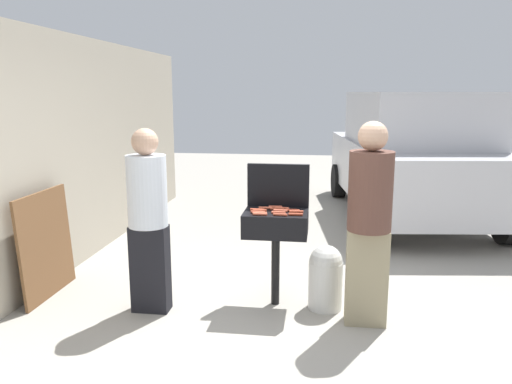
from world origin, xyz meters
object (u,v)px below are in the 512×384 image
hot_dog_11 (260,213)px  person_left (148,215)px  hot_dog_0 (280,211)px  hot_dog_1 (282,208)px  hot_dog_4 (258,212)px  hot_dog_5 (279,213)px  leaning_board (46,244)px  hot_dog_3 (260,211)px  hot_dog_10 (296,212)px  hot_dog_8 (266,208)px  hot_dog_14 (260,214)px  person_right (369,217)px  parked_minivan (411,155)px  propane_tank (326,276)px  hot_dog_9 (257,210)px  bbq_grill (276,226)px  hot_dog_6 (275,207)px  hot_dog_12 (292,210)px  hot_dog_7 (296,214)px  hot_dog_13 (280,215)px  hot_dog_2 (277,209)px

hot_dog_11 → person_left: person_left is taller
hot_dog_0 → hot_dog_1: same height
hot_dog_4 → hot_dog_1: bearing=41.1°
hot_dog_5 → leaning_board: leaning_board is taller
hot_dog_3 → person_left: (-0.99, -0.27, -0.00)m
hot_dog_10 → hot_dog_3: bearing=179.6°
hot_dog_8 → hot_dog_14: same height
hot_dog_14 → hot_dog_5: bearing=26.8°
hot_dog_14 → person_left: bearing=-172.4°
person_right → parked_minivan: bearing=-96.4°
hot_dog_14 → propane_tank: hot_dog_14 is taller
hot_dog_0 → hot_dog_4: size_ratio=1.00×
propane_tank → leaning_board: size_ratio=0.58×
hot_dog_9 → hot_dog_4: bearing=-79.5°
hot_dog_1 → hot_dog_4: (-0.21, -0.18, 0.00)m
hot_dog_10 → bbq_grill: bearing=171.4°
parked_minivan → leaning_board: bearing=35.6°
hot_dog_6 → hot_dog_12: 0.21m
hot_dog_8 → hot_dog_12: size_ratio=1.00×
propane_tank → parked_minivan: bearing=70.1°
hot_dog_10 → person_left: 1.36m
hot_dog_11 → hot_dog_6: bearing=66.3°
person_right → parked_minivan: size_ratio=0.39×
hot_dog_7 → propane_tank: bearing=18.2°
hot_dog_3 → propane_tank: size_ratio=0.21×
hot_dog_4 → hot_dog_14: size_ratio=1.00×
bbq_grill → hot_dog_5: (0.03, -0.08, 0.16)m
hot_dog_3 → hot_dog_8: 0.12m
leaning_board → hot_dog_4: bearing=-0.0°
hot_dog_3 → hot_dog_7: 0.36m
hot_dog_7 → hot_dog_0: bearing=140.5°
bbq_grill → propane_tank: size_ratio=1.49×
leaning_board → hot_dog_6: bearing=5.8°
bbq_grill → hot_dog_6: bearing=97.5°
hot_dog_1 → propane_tank: size_ratio=0.21×
hot_dog_1 → person_left: size_ratio=0.08×
hot_dog_8 → hot_dog_10: (0.30, -0.12, 0.00)m
hot_dog_0 → hot_dog_1: size_ratio=1.00×
hot_dog_13 → propane_tank: 0.75m
hot_dog_2 → hot_dog_6: same height
hot_dog_2 → hot_dog_7: size_ratio=1.00×
hot_dog_6 → leaning_board: (-2.27, -0.23, -0.40)m
hot_dog_0 → hot_dog_7: (0.15, -0.12, 0.00)m
bbq_grill → hot_dog_0: bearing=-10.1°
hot_dog_5 → hot_dog_12: (0.12, 0.11, 0.00)m
hot_dog_10 → leaning_board: 2.51m
hot_dog_1 → hot_dog_3: (-0.20, -0.12, 0.00)m
hot_dog_9 → bbq_grill: bearing=-1.9°
hot_dog_3 → hot_dog_14: 0.14m
bbq_grill → hot_dog_11: bearing=-136.9°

